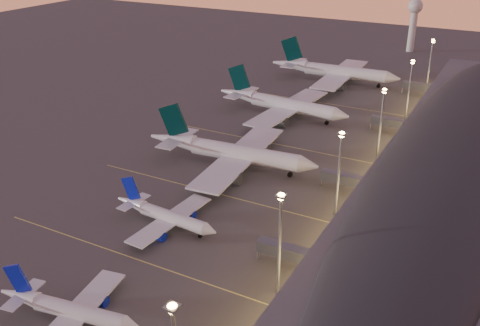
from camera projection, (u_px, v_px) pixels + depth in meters
name	position (u px, v px, depth m)	size (l,w,h in m)	color
ground	(151.00, 250.00, 138.33)	(700.00, 700.00, 0.00)	#484542
airliner_narrow_south	(68.00, 310.00, 112.71)	(34.10, 30.78, 12.19)	silver
airliner_narrow_north	(165.00, 215.00, 148.13)	(34.46, 30.82, 12.31)	silver
airliner_wide_near	(230.00, 152.00, 183.06)	(62.86, 57.44, 20.10)	silver
airliner_wide_mid	(281.00, 104.00, 229.99)	(62.19, 56.81, 19.89)	silver
airliner_wide_far	(334.00, 71.00, 276.55)	(68.18, 61.96, 21.86)	silver
terminal_building	(451.00, 163.00, 166.07)	(56.35, 255.00, 17.46)	#4E4D53
light_masts	(366.00, 130.00, 167.50)	(2.20, 217.20, 25.90)	gray
radar_tower	(414.00, 16.00, 332.78)	(9.00, 9.00, 32.50)	silver
lane_markings	(227.00, 187.00, 170.32)	(90.00, 180.36, 0.00)	#D8C659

